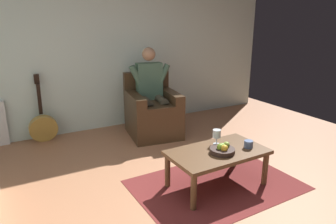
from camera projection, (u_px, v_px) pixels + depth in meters
ground_plane at (198, 206)px, 2.93m from camera, size 6.86×6.86×0.00m
wall_back at (105, 47)px, 4.79m from camera, size 6.12×0.06×2.60m
rug at (216, 185)px, 3.31m from camera, size 1.75×1.22×0.01m
armchair at (152, 113)px, 4.70m from camera, size 0.83×0.91×0.93m
person_seated at (151, 89)px, 4.62m from camera, size 0.65×0.58×1.32m
coffee_table at (217, 156)px, 3.21m from camera, size 1.04×0.61×0.40m
guitar at (43, 126)px, 4.44m from camera, size 0.40×0.21×0.99m
wine_glass_near at (217, 134)px, 3.33m from camera, size 0.09×0.09×0.17m
fruit_bowl at (223, 149)px, 3.12m from camera, size 0.26×0.26×0.11m
candle_jar at (248, 144)px, 3.25m from camera, size 0.09×0.09×0.08m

